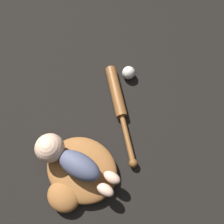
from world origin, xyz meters
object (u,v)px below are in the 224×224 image
Objects in this scene: baby_figure at (68,159)px; baseball_bat at (118,101)px; baseball_glove at (79,173)px; baseball at (129,73)px.

baby_figure is 0.73× the size of baseball_bat.
baseball_glove is 0.11m from baby_figure.
baseball_glove is 0.39m from baseball_bat.
baby_figure reaches higher than baseball_bat.
baby_figure is at bearing 2.30° from baseball_glove.
baseball_glove is at bearing -177.70° from baby_figure.
baseball_bat is at bearing -69.91° from baby_figure.
baseball_bat is (0.13, -0.35, -0.10)m from baby_figure.
baseball_bat is 0.17m from baseball.
baseball_bat is 7.18× the size of baseball.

